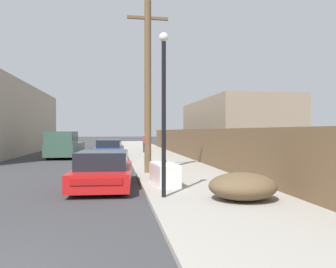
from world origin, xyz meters
name	(u,v)px	position (x,y,z in m)	size (l,w,h in m)	color
sidewalk_curb	(151,153)	(5.30, 23.50, 0.06)	(4.20, 63.00, 0.12)	#9E998E
discarded_fridge	(164,174)	(3.96, 6.82, 0.48)	(0.88, 1.79, 0.75)	white
parked_sports_car_red	(104,171)	(1.91, 7.28, 0.58)	(2.15, 4.50, 1.27)	red
car_parked_mid	(110,149)	(1.89, 19.68, 0.62)	(2.15, 4.82, 1.32)	#2D478C
pickup_truck	(64,145)	(-1.33, 20.18, 0.95)	(2.22, 5.47, 1.92)	#385647
utility_pole	(148,84)	(3.72, 10.17, 4.01)	(1.80, 0.30, 7.55)	brown
street_lamp	(164,101)	(3.63, 4.75, 2.77)	(0.26, 0.26, 4.55)	black
brush_pile	(243,186)	(5.65, 4.05, 0.48)	(1.82, 1.65, 0.72)	brown
wooden_fence	(190,144)	(7.25, 17.29, 1.09)	(0.08, 35.57, 1.94)	brown
building_right_house	(233,127)	(12.34, 22.75, 2.28)	(6.00, 13.35, 4.55)	gray
pedestrian	(145,143)	(4.78, 23.79, 0.95)	(0.34, 0.34, 1.62)	#282D42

